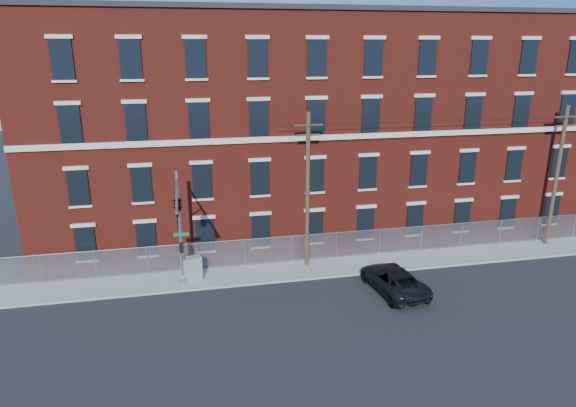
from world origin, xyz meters
The scene contains 10 objects.
ground centered at (0.00, 0.00, 0.00)m, with size 140.00×140.00×0.00m, color black.
sidewalk centered at (12.00, 5.00, 0.06)m, with size 65.00×3.00×0.12m, color gray.
mill_building centered at (12.00, 13.93, 8.15)m, with size 55.30×14.32×16.30m.
chain_link_fence centered at (12.00, 6.30, 1.06)m, with size 59.06×0.06×1.85m.
traffic_signal_mast centered at (-6.00, 2.18, 5.39)m, with size 0.90×6.75×7.00m.
utility_pole_near centered at (2.00, 5.60, 5.34)m, with size 1.80×0.28×10.00m.
utility_pole_mid centered at (20.00, 5.60, 5.34)m, with size 1.80×0.28×10.00m.
overhead_wires centered at (20.00, 5.60, 9.12)m, with size 40.00×0.62×0.62m.
pickup_truck centered at (6.16, 1.09, 0.72)m, with size 2.40×5.21×1.45m, color black.
utility_cabinet centered at (-5.48, 4.82, 0.86)m, with size 1.19×0.59×1.48m, color gray.
Camera 1 is at (-5.54, -24.24, 13.96)m, focal length 31.61 mm.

